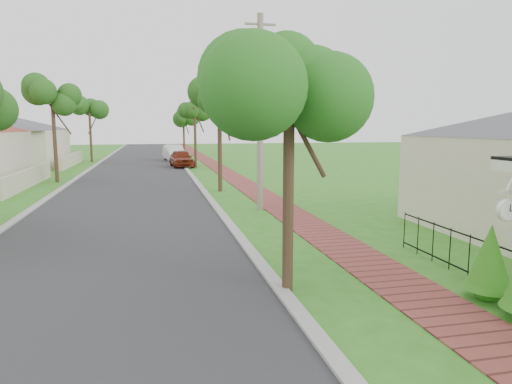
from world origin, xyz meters
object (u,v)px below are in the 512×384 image
object	(u,v)px
parked_car_white	(174,153)
near_tree	(289,89)
utility_pole	(260,113)
station_clock	(508,209)
parked_car_red	(181,159)

from	to	relation	value
parked_car_white	near_tree	distance (m)	36.12
parked_car_white	utility_pole	distance (m)	27.32
near_tree	station_clock	size ratio (longest dim) A/B	7.90
near_tree	parked_car_white	bearing A→B (deg)	91.12
near_tree	utility_pole	size ratio (longest dim) A/B	0.67
parked_car_white	station_clock	distance (m)	38.28
utility_pole	station_clock	distance (m)	11.30
parked_car_white	utility_pole	xyz separation A→B (m)	(2.20, -27.06, 3.09)
parked_car_white	utility_pole	size ratio (longest dim) A/B	0.60
near_tree	station_clock	distance (m)	4.41
parked_car_white	near_tree	size ratio (longest dim) A/B	0.90
parked_car_white	near_tree	world-z (taller)	near_tree
parked_car_red	parked_car_white	world-z (taller)	parked_car_white
parked_car_red	station_clock	distance (m)	31.50
parked_car_white	station_clock	size ratio (longest dim) A/B	7.08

